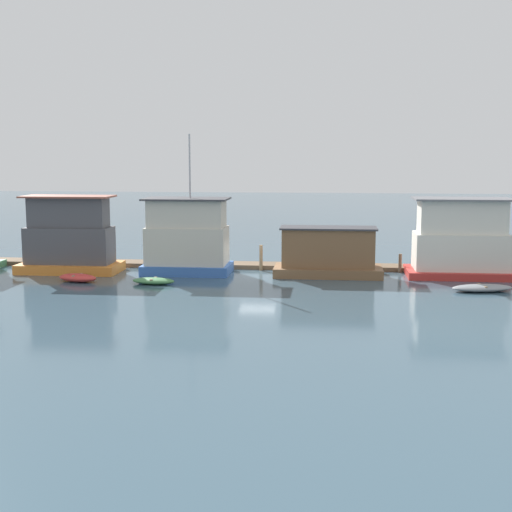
{
  "coord_description": "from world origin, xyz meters",
  "views": [
    {
      "loc": [
        4.93,
        -48.31,
        8.35
      ],
      "look_at": [
        0.0,
        -1.0,
        1.4
      ],
      "focal_mm": 50.0,
      "sensor_mm": 36.0,
      "label": 1
    }
  ],
  "objects_px": {
    "dinghy_grey": "(482,288)",
    "mooring_post_far_right": "(400,263)",
    "houseboat_brown": "(328,254)",
    "mooring_post_centre": "(261,258)",
    "houseboat_blue": "(187,238)",
    "houseboat_red": "(461,241)",
    "mooring_post_near_left": "(222,257)",
    "dinghy_green": "(153,281)",
    "houseboat_orange": "(69,240)",
    "dinghy_red": "(78,278)"
  },
  "relations": [
    {
      "from": "houseboat_blue",
      "to": "mooring_post_centre",
      "type": "distance_m",
      "value": 5.48
    },
    {
      "from": "houseboat_red",
      "to": "dinghy_grey",
      "type": "bearing_deg",
      "value": -85.31
    },
    {
      "from": "dinghy_red",
      "to": "dinghy_grey",
      "type": "relative_size",
      "value": 0.73
    },
    {
      "from": "houseboat_brown",
      "to": "mooring_post_far_right",
      "type": "distance_m",
      "value": 5.36
    },
    {
      "from": "dinghy_green",
      "to": "mooring_post_near_left",
      "type": "height_order",
      "value": "mooring_post_near_left"
    },
    {
      "from": "houseboat_orange",
      "to": "mooring_post_near_left",
      "type": "distance_m",
      "value": 10.77
    },
    {
      "from": "houseboat_red",
      "to": "houseboat_orange",
      "type": "bearing_deg",
      "value": -177.79
    },
    {
      "from": "dinghy_red",
      "to": "mooring_post_far_right",
      "type": "relative_size",
      "value": 2.16
    },
    {
      "from": "houseboat_blue",
      "to": "dinghy_grey",
      "type": "height_order",
      "value": "houseboat_blue"
    },
    {
      "from": "houseboat_brown",
      "to": "mooring_post_near_left",
      "type": "distance_m",
      "value": 7.74
    },
    {
      "from": "houseboat_brown",
      "to": "dinghy_green",
      "type": "distance_m",
      "value": 11.95
    },
    {
      "from": "dinghy_red",
      "to": "mooring_post_centre",
      "type": "distance_m",
      "value": 12.8
    },
    {
      "from": "dinghy_green",
      "to": "mooring_post_near_left",
      "type": "distance_m",
      "value": 7.04
    },
    {
      "from": "dinghy_red",
      "to": "mooring_post_far_right",
      "type": "xyz_separation_m",
      "value": [
        21.18,
        5.74,
        0.4
      ]
    },
    {
      "from": "dinghy_green",
      "to": "houseboat_orange",
      "type": "bearing_deg",
      "value": 150.45
    },
    {
      "from": "houseboat_blue",
      "to": "houseboat_red",
      "type": "bearing_deg",
      "value": 2.02
    },
    {
      "from": "houseboat_brown",
      "to": "mooring_post_far_right",
      "type": "height_order",
      "value": "houseboat_brown"
    },
    {
      "from": "dinghy_green",
      "to": "mooring_post_far_right",
      "type": "relative_size",
      "value": 2.13
    },
    {
      "from": "houseboat_red",
      "to": "mooring_post_far_right",
      "type": "distance_m",
      "value": 4.38
    },
    {
      "from": "dinghy_grey",
      "to": "mooring_post_near_left",
      "type": "xyz_separation_m",
      "value": [
        -16.84,
        6.33,
        0.74
      ]
    },
    {
      "from": "mooring_post_far_right",
      "to": "houseboat_red",
      "type": "bearing_deg",
      "value": -15.36
    },
    {
      "from": "mooring_post_centre",
      "to": "mooring_post_far_right",
      "type": "xyz_separation_m",
      "value": [
        9.76,
        0.0,
        -0.24
      ]
    },
    {
      "from": "dinghy_green",
      "to": "mooring_post_centre",
      "type": "relative_size",
      "value": 1.56
    },
    {
      "from": "houseboat_blue",
      "to": "mooring_post_centre",
      "type": "xyz_separation_m",
      "value": [
        4.97,
        1.72,
        -1.54
      ]
    },
    {
      "from": "houseboat_orange",
      "to": "dinghy_red",
      "type": "bearing_deg",
      "value": -63.28
    },
    {
      "from": "dinghy_grey",
      "to": "mooring_post_far_right",
      "type": "distance_m",
      "value": 7.67
    },
    {
      "from": "mooring_post_near_left",
      "to": "houseboat_blue",
      "type": "bearing_deg",
      "value": -141.93
    },
    {
      "from": "houseboat_brown",
      "to": "mooring_post_centre",
      "type": "height_order",
      "value": "houseboat_brown"
    },
    {
      "from": "dinghy_red",
      "to": "mooring_post_centre",
      "type": "bearing_deg",
      "value": 26.68
    },
    {
      "from": "houseboat_orange",
      "to": "houseboat_red",
      "type": "bearing_deg",
      "value": 2.21
    },
    {
      "from": "mooring_post_far_right",
      "to": "mooring_post_near_left",
      "type": "xyz_separation_m",
      "value": [
        -12.53,
        0.0,
        0.29
      ]
    },
    {
      "from": "houseboat_orange",
      "to": "mooring_post_near_left",
      "type": "relative_size",
      "value": 3.68
    },
    {
      "from": "dinghy_grey",
      "to": "mooring_post_centre",
      "type": "relative_size",
      "value": 2.16
    },
    {
      "from": "houseboat_blue",
      "to": "dinghy_grey",
      "type": "distance_m",
      "value": 19.72
    },
    {
      "from": "houseboat_brown",
      "to": "dinghy_red",
      "type": "distance_m",
      "value": 16.71
    },
    {
      "from": "houseboat_orange",
      "to": "dinghy_grey",
      "type": "xyz_separation_m",
      "value": [
        27.32,
        -4.22,
        -2.08
      ]
    },
    {
      "from": "mooring_post_near_left",
      "to": "houseboat_orange",
      "type": "bearing_deg",
      "value": -168.65
    },
    {
      "from": "mooring_post_far_right",
      "to": "houseboat_blue",
      "type": "bearing_deg",
      "value": -173.32
    },
    {
      "from": "houseboat_orange",
      "to": "mooring_post_far_right",
      "type": "xyz_separation_m",
      "value": [
        23.01,
        2.1,
        -1.63
      ]
    },
    {
      "from": "mooring_post_near_left",
      "to": "houseboat_brown",
      "type": "bearing_deg",
      "value": -12.98
    },
    {
      "from": "dinghy_red",
      "to": "dinghy_grey",
      "type": "distance_m",
      "value": 25.5
    },
    {
      "from": "houseboat_brown",
      "to": "mooring_post_centre",
      "type": "bearing_deg",
      "value": 159.95
    },
    {
      "from": "houseboat_red",
      "to": "houseboat_brown",
      "type": "bearing_deg",
      "value": -175.7
    },
    {
      "from": "houseboat_red",
      "to": "mooring_post_near_left",
      "type": "distance_m",
      "value": 16.51
    },
    {
      "from": "houseboat_orange",
      "to": "dinghy_grey",
      "type": "relative_size",
      "value": 1.78
    },
    {
      "from": "houseboat_orange",
      "to": "houseboat_brown",
      "type": "distance_m",
      "value": 18.03
    },
    {
      "from": "dinghy_red",
      "to": "mooring_post_far_right",
      "type": "bearing_deg",
      "value": 15.16
    },
    {
      "from": "dinghy_green",
      "to": "mooring_post_far_right",
      "type": "bearing_deg",
      "value": 20.59
    },
    {
      "from": "mooring_post_centre",
      "to": "houseboat_blue",
      "type": "bearing_deg",
      "value": -160.87
    },
    {
      "from": "dinghy_green",
      "to": "mooring_post_centre",
      "type": "bearing_deg",
      "value": 43.72
    }
  ]
}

